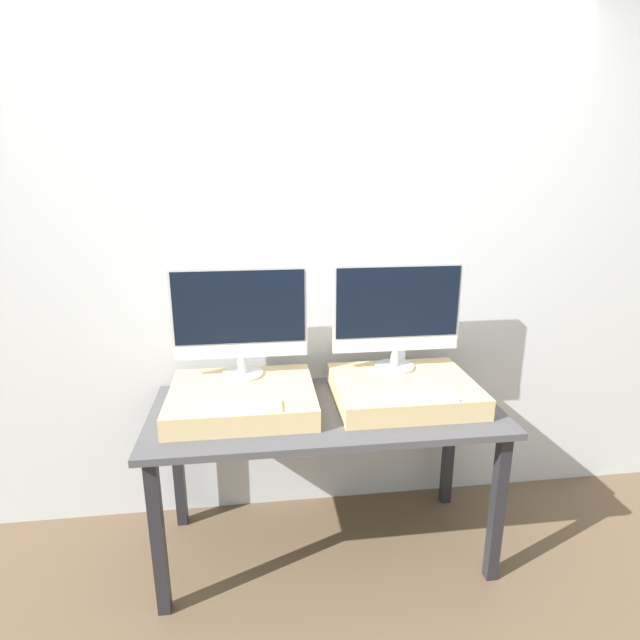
% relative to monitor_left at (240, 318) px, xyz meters
% --- Properties ---
extents(ground_plane, '(12.00, 12.00, 0.00)m').
position_rel_monitor_left_xyz_m(ground_plane, '(0.36, -0.53, -1.10)').
color(ground_plane, brown).
extents(wall_back, '(8.00, 0.04, 2.60)m').
position_rel_monitor_left_xyz_m(wall_back, '(0.36, 0.21, 0.20)').
color(wall_back, silver).
rests_on(wall_back, ground_plane).
extents(workbench, '(1.52, 0.67, 0.74)m').
position_rel_monitor_left_xyz_m(workbench, '(0.36, -0.19, -0.45)').
color(workbench, '#47474C').
rests_on(workbench, ground_plane).
extents(wooden_riser_left, '(0.62, 0.52, 0.09)m').
position_rel_monitor_left_xyz_m(wooden_riser_left, '(0.00, -0.15, -0.32)').
color(wooden_riser_left, '#D6B77F').
rests_on(wooden_riser_left, workbench).
extents(monitor_left, '(0.60, 0.19, 0.50)m').
position_rel_monitor_left_xyz_m(monitor_left, '(0.00, 0.00, 0.00)').
color(monitor_left, silver).
rests_on(monitor_left, wooden_riser_left).
extents(keyboard_left, '(0.32, 0.10, 0.01)m').
position_rel_monitor_left_xyz_m(keyboard_left, '(0.00, -0.35, -0.27)').
color(keyboard_left, silver).
rests_on(keyboard_left, wooden_riser_left).
extents(wooden_riser_right, '(0.62, 0.52, 0.09)m').
position_rel_monitor_left_xyz_m(wooden_riser_right, '(0.72, -0.15, -0.32)').
color(wooden_riser_right, '#D6B77F').
rests_on(wooden_riser_right, workbench).
extents(monitor_right, '(0.60, 0.19, 0.50)m').
position_rel_monitor_left_xyz_m(monitor_right, '(0.72, 0.00, 0.00)').
color(monitor_right, silver).
rests_on(monitor_right, wooden_riser_right).
extents(keyboard_right, '(0.32, 0.10, 0.01)m').
position_rel_monitor_left_xyz_m(keyboard_right, '(0.72, -0.35, -0.27)').
color(keyboard_right, silver).
rests_on(keyboard_right, wooden_riser_right).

